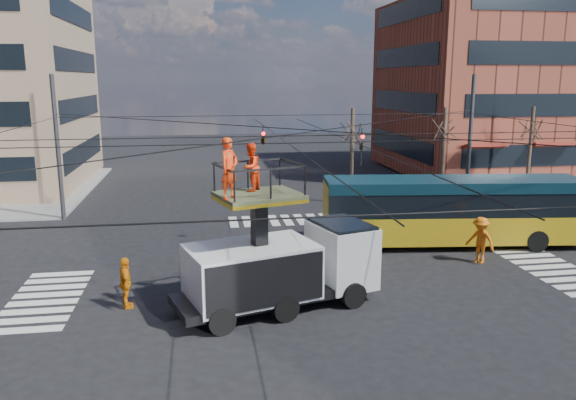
# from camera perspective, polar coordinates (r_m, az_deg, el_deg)

# --- Properties ---
(ground) EXTENTS (120.00, 120.00, 0.00)m
(ground) POSITION_cam_1_polar(r_m,az_deg,el_deg) (21.98, 2.99, -8.45)
(ground) COLOR black
(ground) RESTS_ON ground
(sidewalk_ne) EXTENTS (18.00, 18.00, 0.12)m
(sidewalk_ne) POSITION_cam_1_polar(r_m,az_deg,el_deg) (48.89, 22.40, 2.25)
(sidewalk_ne) COLOR slate
(sidewalk_ne) RESTS_ON ground
(crosswalks) EXTENTS (22.40, 22.40, 0.02)m
(crosswalks) POSITION_cam_1_polar(r_m,az_deg,el_deg) (21.98, 2.99, -8.43)
(crosswalks) COLOR silver
(crosswalks) RESTS_ON ground
(building_ne) EXTENTS (20.06, 16.06, 14.00)m
(building_ne) POSITION_cam_1_polar(r_m,az_deg,el_deg) (51.33, 22.25, 10.51)
(building_ne) COLOR brown
(building_ne) RESTS_ON ground
(overhead_network) EXTENTS (24.24, 24.24, 8.00)m
(overhead_network) POSITION_cam_1_polar(r_m,az_deg,el_deg) (21.23, 2.71, 2.81)
(overhead_network) COLOR #2D2D30
(overhead_network) RESTS_ON ground
(tree_a) EXTENTS (2.00, 2.00, 6.00)m
(tree_a) POSITION_cam_1_polar(r_m,az_deg,el_deg) (35.01, 6.57, 7.03)
(tree_a) COLOR #382B21
(tree_a) RESTS_ON ground
(tree_b) EXTENTS (2.00, 2.00, 6.00)m
(tree_b) POSITION_cam_1_polar(r_m,az_deg,el_deg) (37.06, 15.61, 6.94)
(tree_b) COLOR #382B21
(tree_b) RESTS_ON ground
(tree_c) EXTENTS (2.00, 2.00, 6.00)m
(tree_c) POSITION_cam_1_polar(r_m,az_deg,el_deg) (39.92, 23.53, 6.73)
(tree_c) COLOR #382B21
(tree_c) RESTS_ON ground
(utility_truck) EXTENTS (7.37, 4.26, 6.01)m
(utility_truck) POSITION_cam_1_polar(r_m,az_deg,el_deg) (19.20, -0.71, -5.31)
(utility_truck) COLOR black
(utility_truck) RESTS_ON ground
(city_bus) EXTENTS (12.25, 3.98, 3.20)m
(city_bus) POSITION_cam_1_polar(r_m,az_deg,el_deg) (27.50, 16.34, -0.94)
(city_bus) COLOR gold
(city_bus) RESTS_ON ground
(traffic_cone) EXTENTS (0.36, 0.36, 0.73)m
(traffic_cone) POSITION_cam_1_polar(r_m,az_deg,el_deg) (19.87, -9.89, -9.81)
(traffic_cone) COLOR orange
(traffic_cone) RESTS_ON ground
(worker_ground) EXTENTS (0.70, 1.14, 1.82)m
(worker_ground) POSITION_cam_1_polar(r_m,az_deg,el_deg) (20.20, -16.16, -8.10)
(worker_ground) COLOR orange
(worker_ground) RESTS_ON ground
(flagger) EXTENTS (1.33, 1.50, 2.02)m
(flagger) POSITION_cam_1_polar(r_m,az_deg,el_deg) (25.37, 18.95, -3.88)
(flagger) COLOR orange
(flagger) RESTS_ON ground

